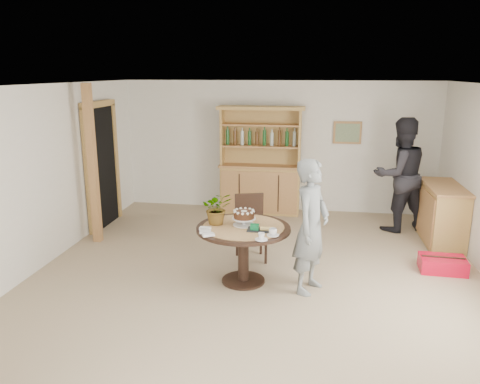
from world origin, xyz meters
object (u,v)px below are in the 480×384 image
Objects in this scene: sideboard at (442,214)px; dining_table at (243,238)px; red_suitcase at (442,264)px; dining_chair at (250,223)px; hutch at (261,177)px; teen_boy at (311,227)px; adult_person at (400,175)px.

sideboard is 1.05× the size of dining_table.
dining_table reaches higher than red_suitcase.
dining_chair is at bearing -179.18° from red_suitcase.
dining_table is at bearing -106.22° from dining_chair.
hutch is 3.42m from teen_boy.
dining_table is 0.72× the size of teen_boy.
dining_chair is (0.13, -2.34, -0.15)m from hutch.
hutch reaches higher than adult_person.
red_suitcase is at bearing -19.45° from dining_chair.
sideboard is at bearing -22.50° from teen_boy.
teen_boy is at bearing -6.71° from dining_table.
dining_table is 1.27× the size of dining_chair.
adult_person is (1.44, 2.58, 0.13)m from teen_boy.
teen_boy is at bearing -135.21° from sideboard.
hutch reaches higher than dining_table.
dining_chair is 1.31m from teen_boy.
adult_person is at bearing 47.24° from dining_table.
hutch reaches higher than dining_chair.
teen_boy is (0.87, -0.93, 0.30)m from dining_chair.
teen_boy reaches higher than sideboard.
hutch is 3.74m from red_suitcase.
adult_person is at bearing 137.19° from sideboard.
red_suitcase is at bearing -40.73° from hutch.
sideboard is 1.33× the size of dining_chair.
adult_person reaches higher than teen_boy.
hutch reaches higher than teen_boy.
dining_table is 3.39m from adult_person.
hutch is at bearing 39.76° from teen_boy.
teen_boy is (1.00, -3.26, 0.15)m from hutch.
sideboard is 3.11m from dining_chair.
hutch is 1.62× the size of sideboard.
dining_table is 0.83m from dining_chair.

